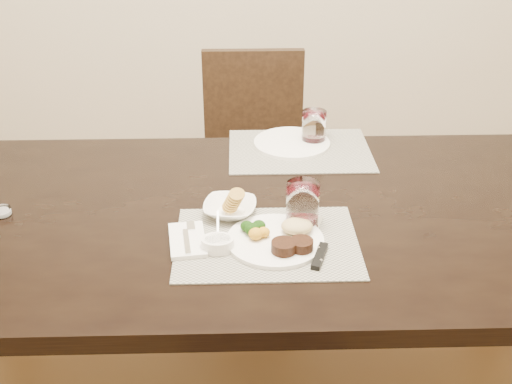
{
  "coord_description": "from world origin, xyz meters",
  "views": [
    {
      "loc": [
        -0.06,
        -1.52,
        1.64
      ],
      "look_at": [
        -0.02,
        -0.02,
        0.82
      ],
      "focal_mm": 45.0,
      "sensor_mm": 36.0,
      "label": 1
    }
  ],
  "objects_px": {
    "steak_knife": "(318,250)",
    "far_plate": "(292,143)",
    "dinner_plate": "(280,238)",
    "wine_glass_near": "(302,206)",
    "cracker_bowl": "(230,208)",
    "chair_far": "(254,150)"
  },
  "relations": [
    {
      "from": "steak_knife",
      "to": "far_plate",
      "type": "height_order",
      "value": "steak_knife"
    },
    {
      "from": "chair_far",
      "to": "far_plate",
      "type": "bearing_deg",
      "value": -77.32
    },
    {
      "from": "chair_far",
      "to": "dinner_plate",
      "type": "bearing_deg",
      "value": -88.11
    },
    {
      "from": "far_plate",
      "to": "steak_knife",
      "type": "bearing_deg",
      "value": -88.67
    },
    {
      "from": "wine_glass_near",
      "to": "far_plate",
      "type": "height_order",
      "value": "wine_glass_near"
    },
    {
      "from": "steak_knife",
      "to": "cracker_bowl",
      "type": "distance_m",
      "value": 0.29
    },
    {
      "from": "steak_knife",
      "to": "wine_glass_near",
      "type": "relative_size",
      "value": 2.11
    },
    {
      "from": "chair_far",
      "to": "steak_knife",
      "type": "height_order",
      "value": "chair_far"
    },
    {
      "from": "wine_glass_near",
      "to": "far_plate",
      "type": "relative_size",
      "value": 0.47
    },
    {
      "from": "cracker_bowl",
      "to": "far_plate",
      "type": "height_order",
      "value": "cracker_bowl"
    },
    {
      "from": "dinner_plate",
      "to": "steak_knife",
      "type": "xyz_separation_m",
      "value": [
        0.09,
        -0.04,
        -0.01
      ]
    },
    {
      "from": "wine_glass_near",
      "to": "cracker_bowl",
      "type": "bearing_deg",
      "value": 163.84
    },
    {
      "from": "steak_knife",
      "to": "far_plate",
      "type": "xyz_separation_m",
      "value": [
        -0.01,
        0.64,
        0.0
      ]
    },
    {
      "from": "dinner_plate",
      "to": "far_plate",
      "type": "distance_m",
      "value": 0.6
    },
    {
      "from": "steak_knife",
      "to": "far_plate",
      "type": "distance_m",
      "value": 0.64
    },
    {
      "from": "dinner_plate",
      "to": "wine_glass_near",
      "type": "height_order",
      "value": "wine_glass_near"
    },
    {
      "from": "chair_far",
      "to": "cracker_bowl",
      "type": "distance_m",
      "value": 1.0
    },
    {
      "from": "chair_far",
      "to": "steak_knife",
      "type": "xyz_separation_m",
      "value": [
        0.13,
        -1.14,
        0.26
      ]
    },
    {
      "from": "cracker_bowl",
      "to": "wine_glass_near",
      "type": "height_order",
      "value": "wine_glass_near"
    },
    {
      "from": "dinner_plate",
      "to": "wine_glass_near",
      "type": "relative_size",
      "value": 2.08
    },
    {
      "from": "chair_far",
      "to": "cracker_bowl",
      "type": "bearing_deg",
      "value": -95.36
    },
    {
      "from": "dinner_plate",
      "to": "cracker_bowl",
      "type": "distance_m",
      "value": 0.19
    }
  ]
}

